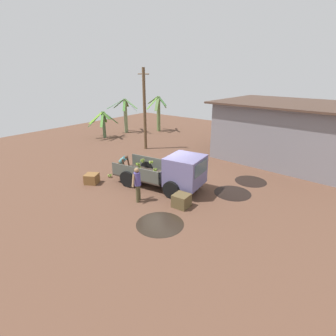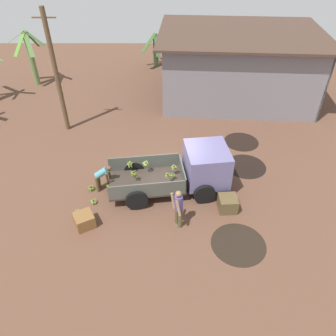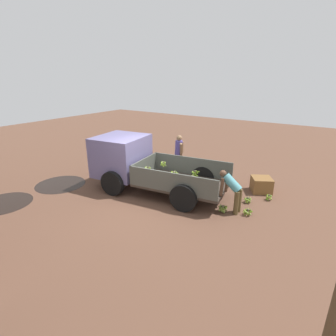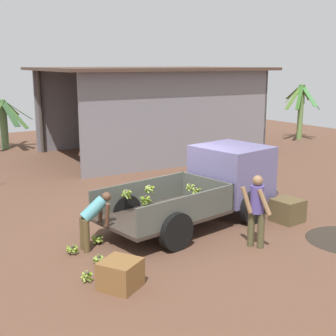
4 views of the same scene
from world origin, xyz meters
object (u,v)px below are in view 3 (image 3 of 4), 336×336
object	(u,v)px
person_worker_loading	(232,189)
banana_bunch_on_ground_1	(269,197)
banana_bunch_on_ground_2	(248,200)
banana_bunch_on_ground_0	(248,211)
banana_bunch_on_ground_3	(223,208)
cargo_truck	(132,161)
person_foreground_visitor	(179,153)
wooden_crate_0	(261,185)
wooden_crate_1	(131,164)

from	to	relation	value
person_worker_loading	banana_bunch_on_ground_1	bearing A→B (deg)	-116.17
banana_bunch_on_ground_2	banana_bunch_on_ground_0	bearing A→B (deg)	107.11
banana_bunch_on_ground_3	cargo_truck	bearing A→B (deg)	-0.40
person_worker_loading	banana_bunch_on_ground_2	world-z (taller)	person_worker_loading
banana_bunch_on_ground_0	banana_bunch_on_ground_2	size ratio (longest dim) A/B	1.10
banana_bunch_on_ground_1	banana_bunch_on_ground_2	bearing A→B (deg)	48.12
person_foreground_visitor	wooden_crate_0	distance (m)	3.43
person_worker_loading	banana_bunch_on_ground_1	xyz separation A→B (m)	(-0.79, -1.38, -0.62)
banana_bunch_on_ground_3	wooden_crate_0	distance (m)	2.20
banana_bunch_on_ground_0	wooden_crate_0	world-z (taller)	wooden_crate_0
wooden_crate_0	banana_bunch_on_ground_2	bearing A→B (deg)	84.26
cargo_truck	wooden_crate_1	distance (m)	1.89
cargo_truck	person_foreground_visitor	distance (m)	2.18
banana_bunch_on_ground_2	person_foreground_visitor	bearing A→B (deg)	-18.60
banana_bunch_on_ground_2	wooden_crate_1	bearing A→B (deg)	-3.39
cargo_truck	wooden_crate_1	size ratio (longest dim) A/B	7.17
cargo_truck	person_worker_loading	size ratio (longest dim) A/B	3.95
person_foreground_visitor	banana_bunch_on_ground_3	xyz separation A→B (m)	(-2.81, 2.09, -0.78)
person_foreground_visitor	wooden_crate_0	xyz separation A→B (m)	(-3.36, -0.04, -0.64)
wooden_crate_0	banana_bunch_on_ground_3	bearing A→B (deg)	75.41
wooden_crate_0	wooden_crate_1	size ratio (longest dim) A/B	0.96
cargo_truck	banana_bunch_on_ground_2	distance (m)	4.15
person_worker_loading	wooden_crate_1	distance (m)	5.02
wooden_crate_1	person_foreground_visitor	bearing A→B (deg)	-157.40
banana_bunch_on_ground_0	cargo_truck	bearing A→B (deg)	2.72
banana_bunch_on_ground_0	banana_bunch_on_ground_3	xyz separation A→B (m)	(0.68, 0.22, 0.00)
person_foreground_visitor	banana_bunch_on_ground_0	world-z (taller)	person_foreground_visitor
person_foreground_visitor	banana_bunch_on_ground_0	distance (m)	4.04
banana_bunch_on_ground_3	wooden_crate_1	distance (m)	4.89
banana_bunch_on_ground_1	cargo_truck	bearing A→B (deg)	19.18
cargo_truck	banana_bunch_on_ground_3	bearing A→B (deg)	172.08
banana_bunch_on_ground_1	banana_bunch_on_ground_0	bearing A→B (deg)	78.39
cargo_truck	wooden_crate_1	bearing A→B (deg)	-54.32
banana_bunch_on_ground_0	wooden_crate_0	bearing A→B (deg)	-86.24
wooden_crate_0	banana_bunch_on_ground_1	bearing A→B (deg)	126.10
banana_bunch_on_ground_1	banana_bunch_on_ground_3	distance (m)	1.84
person_foreground_visitor	person_worker_loading	xyz separation A→B (m)	(-2.98, 1.90, -0.17)
person_foreground_visitor	wooden_crate_0	size ratio (longest dim) A/B	2.50
person_foreground_visitor	wooden_crate_1	bearing A→B (deg)	173.58
person_foreground_visitor	banana_bunch_on_ground_1	xyz separation A→B (m)	(-3.77, 0.52, -0.79)
person_foreground_visitor	banana_bunch_on_ground_2	world-z (taller)	person_foreground_visitor
banana_bunch_on_ground_2	wooden_crate_1	size ratio (longest dim) A/B	0.38
wooden_crate_0	wooden_crate_1	distance (m)	5.33
person_foreground_visitor	wooden_crate_0	bearing A→B (deg)	-28.42
banana_bunch_on_ground_0	banana_bunch_on_ground_1	world-z (taller)	banana_bunch_on_ground_0
banana_bunch_on_ground_1	wooden_crate_0	world-z (taller)	wooden_crate_0
cargo_truck	banana_bunch_on_ground_3	xyz separation A→B (m)	(-3.50, 0.02, -0.86)
banana_bunch_on_ground_1	banana_bunch_on_ground_3	xyz separation A→B (m)	(0.96, 1.58, 0.01)
banana_bunch_on_ground_1	banana_bunch_on_ground_2	xyz separation A→B (m)	(0.52, 0.58, 0.00)
person_worker_loading	banana_bunch_on_ground_0	bearing A→B (deg)	-173.29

